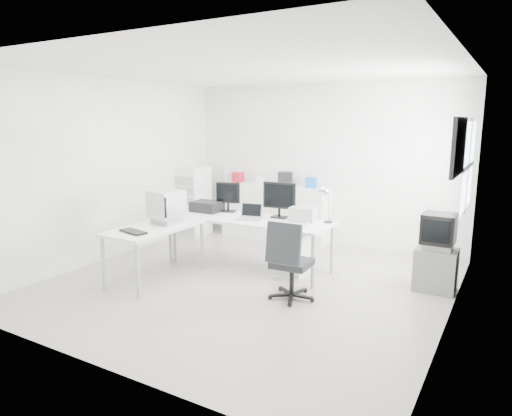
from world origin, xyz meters
The scene contains 30 objects.
floor centered at (0.00, 0.00, 0.00)m, with size 5.00×5.00×0.01m, color beige.
ceiling centered at (0.00, 0.00, 2.80)m, with size 5.00×5.00×0.01m, color white.
back_wall centered at (0.00, 2.50, 1.40)m, with size 5.00×0.02×2.80m, color white.
left_wall centered at (-2.50, 0.00, 1.40)m, with size 0.02×5.00×2.80m, color white.
right_wall centered at (2.50, 0.00, 1.40)m, with size 0.02×5.00×2.80m, color white.
window centered at (2.48, 1.20, 1.60)m, with size 0.02×1.20×1.10m, color white, non-canonical shape.
wall_picture centered at (2.47, 0.10, 1.90)m, with size 0.04×0.90×0.60m, color black, non-canonical shape.
main_desk centered at (-0.32, 0.59, 0.38)m, with size 2.40×0.80×0.75m, color white, non-canonical shape.
side_desk centered at (-1.17, -0.51, 0.38)m, with size 0.70×1.40×0.75m, color white, non-canonical shape.
drawer_pedestal centered at (0.38, 0.64, 0.30)m, with size 0.40×0.50×0.60m, color white.
inkjet_printer centered at (-1.17, 0.69, 0.83)m, with size 0.45×0.35×0.16m, color black.
lcd_monitor_small centered at (-0.87, 0.84, 0.99)m, with size 0.38×0.22×0.48m, color black, non-canonical shape.
lcd_monitor_large centered at (0.03, 0.84, 1.01)m, with size 0.51×0.20×0.53m, color black, non-canonical shape.
laptop centered at (-0.27, 0.49, 0.85)m, with size 0.31×0.32×0.21m, color #B7B7BA, non-canonical shape.
white_keyboard centered at (0.33, 0.44, 0.76)m, with size 0.45×0.14×0.02m, color white.
white_mouse centered at (0.63, 0.49, 0.78)m, with size 0.06×0.06×0.06m, color white.
laser_printer centered at (0.43, 0.81, 0.85)m, with size 0.36×0.30×0.20m, color #9F9F9F.
desk_lamp centered at (0.78, 0.89, 0.98)m, with size 0.15×0.15×0.45m, color silver, non-canonical shape.
crt_monitor centered at (-1.17, -0.26, 1.01)m, with size 0.44×0.44×0.51m, color #B7B7BA, non-canonical shape.
black_keyboard centered at (-1.17, -0.91, 0.76)m, with size 0.41×0.16×0.03m, color black.
office_chair centered at (0.74, -0.20, 0.50)m, with size 0.58×0.58×1.00m, color #2A2C30, non-canonical shape.
tv_cabinet centered at (2.22, 0.98, 0.28)m, with size 0.50×0.41×0.55m, color slate.
crt_tv centered at (2.22, 0.98, 0.78)m, with size 0.50×0.48×0.45m, color black, non-canonical shape.
sideboard centered at (-0.78, 2.24, 0.51)m, with size 2.02×0.51×1.01m, color white.
clutter_box_a centered at (-1.58, 2.24, 1.10)m, with size 0.18×0.16×0.18m, color #A81825.
clutter_box_b centered at (-1.08, 2.24, 1.08)m, with size 0.15×0.13×0.15m, color white.
clutter_box_c centered at (-0.58, 2.24, 1.13)m, with size 0.25×0.23×0.25m, color black.
clutter_box_d centered at (-0.08, 2.24, 1.10)m, with size 0.18×0.16×0.18m, color #185DAB.
clutter_bottle centered at (-1.88, 2.28, 1.12)m, with size 0.07×0.07×0.22m, color white.
filing_cabinet centered at (-2.28, 1.78, 0.65)m, with size 0.46×0.54×1.31m, color white.
Camera 1 is at (3.02, -5.03, 2.16)m, focal length 32.00 mm.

